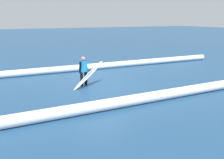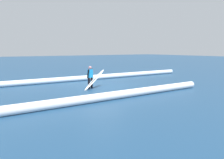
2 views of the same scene
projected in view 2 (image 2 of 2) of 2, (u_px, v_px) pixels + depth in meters
The scene contains 5 objects.
ground_plane at pixel (103, 87), 14.46m from camera, with size 139.79×139.79×0.00m, color navy.
surfer at pixel (90, 76), 13.86m from camera, with size 0.49×0.35×1.44m.
surfboard at pixel (94, 80), 13.71m from camera, with size 1.84×0.83×1.20m.
wave_crest_foreground at pixel (68, 79), 16.60m from camera, with size 0.40×0.40×23.06m, color white.
wave_crest_midground at pixel (91, 99), 10.05m from camera, with size 0.41×0.41×15.03m, color white.
Camera 2 is at (7.44, 12.16, 2.52)m, focal length 34.04 mm.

